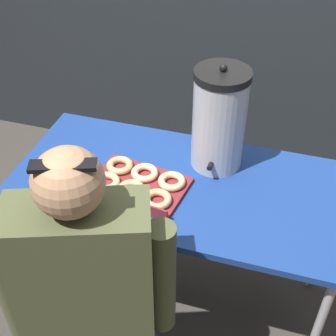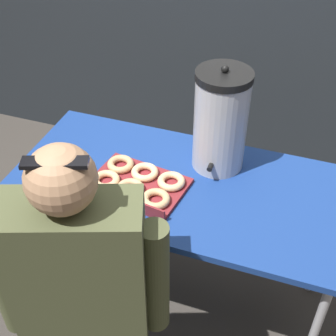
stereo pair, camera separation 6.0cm
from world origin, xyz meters
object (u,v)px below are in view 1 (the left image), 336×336
Objects in this scene: donut_box at (138,184)px; cell_phone at (49,180)px; coffee_urn at (219,120)px; person_seated at (91,310)px.

cell_phone is at bearing -160.86° from donut_box.
coffee_urn is (0.25, 0.24, 0.19)m from donut_box.
donut_box is 0.31× the size of person_seated.
coffee_urn is 0.83m from person_seated.
donut_box is at bearing -110.83° from person_seated.
person_seated is at bearing -82.67° from donut_box.
coffee_urn is at bearing -130.12° from person_seated.
cell_phone is at bearing -152.62° from coffee_urn.
coffee_urn reaches higher than donut_box.
person_seated is (0.34, -0.39, -0.16)m from cell_phone.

